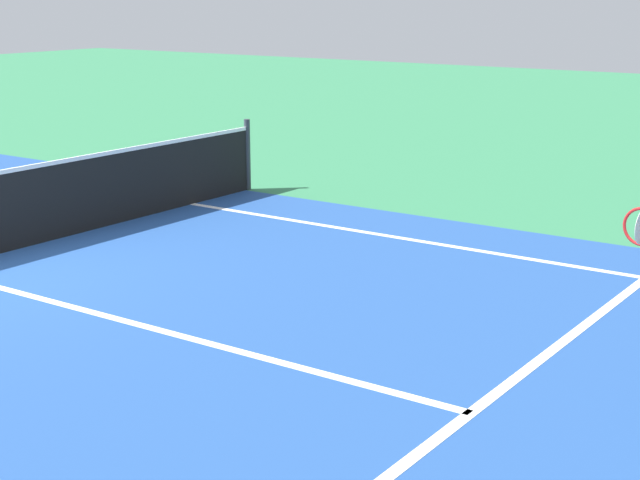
% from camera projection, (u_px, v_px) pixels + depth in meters
% --- Properties ---
extents(line_sideline_right, '(0.10, 11.89, 0.01)m').
position_uv_depth(line_sideline_right, '(604.00, 271.00, 10.47)').
color(line_sideline_right, white).
rests_on(line_sideline_right, ground_plane).
extents(line_service_near, '(8.22, 0.10, 0.01)m').
position_uv_depth(line_service_near, '(471.00, 413.00, 6.96)').
color(line_service_near, white).
rests_on(line_service_near, ground_plane).
extents(line_center_service, '(0.10, 6.40, 0.01)m').
position_uv_depth(line_center_service, '(148.00, 327.00, 8.73)').
color(line_center_service, white).
rests_on(line_center_service, ground_plane).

